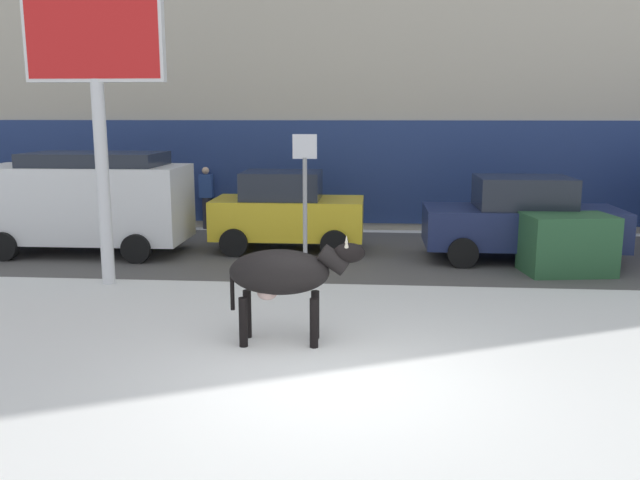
{
  "coord_description": "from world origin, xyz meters",
  "views": [
    {
      "loc": [
        0.53,
        -7.71,
        3.19
      ],
      "look_at": [
        -0.4,
        3.19,
        1.1
      ],
      "focal_mm": 37.3,
      "sensor_mm": 36.0,
      "label": 1
    }
  ],
  "objects_px": {
    "dumpster": "(567,244)",
    "street_sign": "(305,198)",
    "pedestrian_by_cars": "(83,196)",
    "car_navy_sedan": "(522,219)",
    "car_yellow_hatchback": "(287,211)",
    "cow_black": "(284,274)",
    "car_white_van": "(86,200)",
    "pedestrian_near_billboard": "(110,196)",
    "pedestrian_far_left": "(206,198)",
    "billboard": "(95,49)"
  },
  "relations": [
    {
      "from": "dumpster",
      "to": "street_sign",
      "type": "relative_size",
      "value": 0.6
    },
    {
      "from": "pedestrian_by_cars",
      "to": "street_sign",
      "type": "xyz_separation_m",
      "value": [
        6.98,
        -6.04,
        0.79
      ]
    },
    {
      "from": "car_navy_sedan",
      "to": "street_sign",
      "type": "relative_size",
      "value": 1.49
    },
    {
      "from": "car_yellow_hatchback",
      "to": "dumpster",
      "type": "distance_m",
      "value": 6.23
    },
    {
      "from": "car_yellow_hatchback",
      "to": "street_sign",
      "type": "xyz_separation_m",
      "value": [
        0.79,
        -3.31,
        0.74
      ]
    },
    {
      "from": "cow_black",
      "to": "car_yellow_hatchback",
      "type": "xyz_separation_m",
      "value": [
        -0.83,
        6.44,
        -0.07
      ]
    },
    {
      "from": "dumpster",
      "to": "street_sign",
      "type": "xyz_separation_m",
      "value": [
        -5.15,
        -1.44,
        1.07
      ]
    },
    {
      "from": "pedestrian_by_cars",
      "to": "car_white_van",
      "type": "bearing_deg",
      "value": -64.33
    },
    {
      "from": "pedestrian_near_billboard",
      "to": "dumpster",
      "type": "xyz_separation_m",
      "value": [
        11.34,
        -4.59,
        -0.28
      ]
    },
    {
      "from": "street_sign",
      "to": "car_yellow_hatchback",
      "type": "bearing_deg",
      "value": 103.37
    },
    {
      "from": "cow_black",
      "to": "pedestrian_far_left",
      "type": "bearing_deg",
      "value": 110.73
    },
    {
      "from": "car_white_van",
      "to": "pedestrian_far_left",
      "type": "relative_size",
      "value": 2.67
    },
    {
      "from": "pedestrian_by_cars",
      "to": "cow_black",
      "type": "bearing_deg",
      "value": -52.49
    },
    {
      "from": "billboard",
      "to": "pedestrian_near_billboard",
      "type": "distance_m",
      "value": 7.45
    },
    {
      "from": "billboard",
      "to": "pedestrian_by_cars",
      "type": "height_order",
      "value": "billboard"
    },
    {
      "from": "car_white_van",
      "to": "pedestrian_far_left",
      "type": "distance_m",
      "value": 3.97
    },
    {
      "from": "car_white_van",
      "to": "billboard",
      "type": "bearing_deg",
      "value": -59.91
    },
    {
      "from": "pedestrian_by_cars",
      "to": "pedestrian_near_billboard",
      "type": "bearing_deg",
      "value": 0.0
    },
    {
      "from": "cow_black",
      "to": "pedestrian_by_cars",
      "type": "height_order",
      "value": "pedestrian_by_cars"
    },
    {
      "from": "car_white_van",
      "to": "pedestrian_near_billboard",
      "type": "relative_size",
      "value": 2.67
    },
    {
      "from": "car_navy_sedan",
      "to": "pedestrian_by_cars",
      "type": "relative_size",
      "value": 2.43
    },
    {
      "from": "cow_black",
      "to": "car_navy_sedan",
      "type": "relative_size",
      "value": 0.45
    },
    {
      "from": "car_yellow_hatchback",
      "to": "billboard",
      "type": "bearing_deg",
      "value": -130.92
    },
    {
      "from": "pedestrian_near_billboard",
      "to": "pedestrian_far_left",
      "type": "xyz_separation_m",
      "value": [
        2.78,
        0.0,
        0.0
      ]
    },
    {
      "from": "cow_black",
      "to": "car_navy_sedan",
      "type": "xyz_separation_m",
      "value": [
        4.44,
        5.78,
        -0.09
      ]
    },
    {
      "from": "car_white_van",
      "to": "pedestrian_by_cars",
      "type": "distance_m",
      "value": 3.87
    },
    {
      "from": "car_yellow_hatchback",
      "to": "dumpster",
      "type": "bearing_deg",
      "value": -17.51
    },
    {
      "from": "car_yellow_hatchback",
      "to": "pedestrian_by_cars",
      "type": "distance_m",
      "value": 6.77
    },
    {
      "from": "pedestrian_by_cars",
      "to": "pedestrian_far_left",
      "type": "xyz_separation_m",
      "value": [
        3.56,
        0.0,
        0.0
      ]
    },
    {
      "from": "car_navy_sedan",
      "to": "pedestrian_by_cars",
      "type": "height_order",
      "value": "car_navy_sedan"
    },
    {
      "from": "cow_black",
      "to": "car_navy_sedan",
      "type": "height_order",
      "value": "car_navy_sedan"
    },
    {
      "from": "billboard",
      "to": "pedestrian_far_left",
      "type": "bearing_deg",
      "value": 86.81
    },
    {
      "from": "pedestrian_far_left",
      "to": "street_sign",
      "type": "xyz_separation_m",
      "value": [
        3.42,
        -6.04,
        0.79
      ]
    },
    {
      "from": "car_navy_sedan",
      "to": "street_sign",
      "type": "bearing_deg",
      "value": -149.36
    },
    {
      "from": "car_white_van",
      "to": "car_yellow_hatchback",
      "type": "relative_size",
      "value": 1.31
    },
    {
      "from": "cow_black",
      "to": "car_navy_sedan",
      "type": "bearing_deg",
      "value": 52.47
    },
    {
      "from": "car_yellow_hatchback",
      "to": "car_navy_sedan",
      "type": "xyz_separation_m",
      "value": [
        5.27,
        -0.66,
        -0.02
      ]
    },
    {
      "from": "car_yellow_hatchback",
      "to": "pedestrian_by_cars",
      "type": "bearing_deg",
      "value": 156.29
    },
    {
      "from": "car_navy_sedan",
      "to": "pedestrian_near_billboard",
      "type": "height_order",
      "value": "car_navy_sedan"
    },
    {
      "from": "pedestrian_far_left",
      "to": "street_sign",
      "type": "relative_size",
      "value": 0.61
    },
    {
      "from": "billboard",
      "to": "car_navy_sedan",
      "type": "bearing_deg",
      "value": 18.58
    },
    {
      "from": "cow_black",
      "to": "car_yellow_hatchback",
      "type": "height_order",
      "value": "car_yellow_hatchback"
    },
    {
      "from": "dumpster",
      "to": "pedestrian_near_billboard",
      "type": "bearing_deg",
      "value": 157.95
    },
    {
      "from": "car_white_van",
      "to": "car_navy_sedan",
      "type": "xyz_separation_m",
      "value": [
        9.8,
        0.09,
        -0.33
      ]
    },
    {
      "from": "dumpster",
      "to": "billboard",
      "type": "bearing_deg",
      "value": -170.08
    },
    {
      "from": "dumpster",
      "to": "car_yellow_hatchback",
      "type": "bearing_deg",
      "value": 162.49
    },
    {
      "from": "car_navy_sedan",
      "to": "pedestrian_far_left",
      "type": "relative_size",
      "value": 2.43
    },
    {
      "from": "car_navy_sedan",
      "to": "street_sign",
      "type": "xyz_separation_m",
      "value": [
        -4.48,
        -2.66,
        0.76
      ]
    },
    {
      "from": "car_navy_sedan",
      "to": "cow_black",
      "type": "bearing_deg",
      "value": -127.53
    },
    {
      "from": "pedestrian_near_billboard",
      "to": "street_sign",
      "type": "relative_size",
      "value": 0.61
    }
  ]
}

